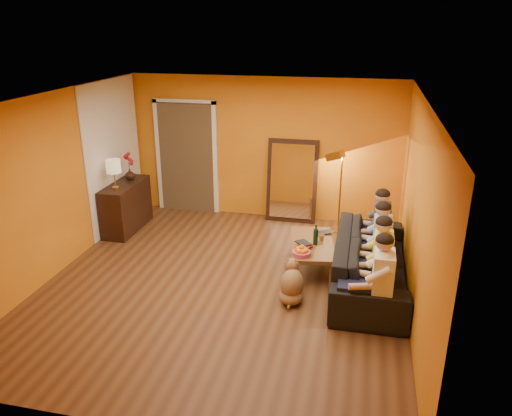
% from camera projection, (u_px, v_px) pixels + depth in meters
% --- Properties ---
extents(room_shell, '(5.00, 5.50, 2.60)m').
position_uv_depth(room_shell, '(230.00, 189.00, 6.97)').
color(room_shell, brown).
rests_on(room_shell, ground).
extents(white_accent, '(0.02, 1.90, 2.58)m').
position_uv_depth(white_accent, '(114.00, 155.00, 8.74)').
color(white_accent, white).
rests_on(white_accent, wall_left).
extents(doorway_recess, '(1.06, 0.30, 2.10)m').
position_uv_depth(doorway_recess, '(189.00, 156.00, 9.61)').
color(doorway_recess, '#3F2D19').
rests_on(doorway_recess, floor).
extents(door_jamb_left, '(0.08, 0.06, 2.20)m').
position_uv_depth(door_jamb_left, '(159.00, 156.00, 9.62)').
color(door_jamb_left, white).
rests_on(door_jamb_left, wall_back).
extents(door_jamb_right, '(0.08, 0.06, 2.20)m').
position_uv_depth(door_jamb_right, '(215.00, 160.00, 9.38)').
color(door_jamb_right, white).
rests_on(door_jamb_right, wall_back).
extents(door_header, '(1.22, 0.06, 0.08)m').
position_uv_depth(door_header, '(184.00, 101.00, 9.12)').
color(door_header, white).
rests_on(door_header, wall_back).
extents(mirror_frame, '(0.92, 0.27, 1.51)m').
position_uv_depth(mirror_frame, '(292.00, 181.00, 9.11)').
color(mirror_frame, black).
rests_on(mirror_frame, floor).
extents(mirror_glass, '(0.78, 0.21, 1.35)m').
position_uv_depth(mirror_glass, '(292.00, 182.00, 9.08)').
color(mirror_glass, white).
rests_on(mirror_glass, mirror_frame).
extents(sideboard, '(0.44, 1.18, 0.85)m').
position_uv_depth(sideboard, '(126.00, 207.00, 8.82)').
color(sideboard, black).
rests_on(sideboard, floor).
extents(table_lamp, '(0.24, 0.24, 0.51)m').
position_uv_depth(table_lamp, '(114.00, 175.00, 8.30)').
color(table_lamp, beige).
rests_on(table_lamp, sideboard).
extents(sofa, '(2.48, 0.97, 0.72)m').
position_uv_depth(sofa, '(370.00, 261.00, 6.95)').
color(sofa, black).
rests_on(sofa, floor).
extents(coffee_table, '(0.81, 1.30, 0.42)m').
position_uv_depth(coffee_table, '(312.00, 255.00, 7.47)').
color(coffee_table, brown).
rests_on(coffee_table, floor).
extents(floor_lamp, '(0.37, 0.34, 1.44)m').
position_uv_depth(floor_lamp, '(340.00, 193.00, 8.58)').
color(floor_lamp, gold).
rests_on(floor_lamp, floor).
extents(dog, '(0.50, 0.59, 0.59)m').
position_uv_depth(dog, '(292.00, 281.00, 6.56)').
color(dog, '#8E6140').
rests_on(dog, floor).
extents(person_far_left, '(0.70, 0.44, 1.22)m').
position_uv_depth(person_far_left, '(382.00, 281.00, 5.93)').
color(person_far_left, white).
rests_on(person_far_left, sofa).
extents(person_mid_left, '(0.70, 0.44, 1.22)m').
position_uv_depth(person_mid_left, '(382.00, 261.00, 6.43)').
color(person_mid_left, '#D7D047').
rests_on(person_mid_left, sofa).
extents(person_mid_right, '(0.70, 0.44, 1.22)m').
position_uv_depth(person_mid_right, '(381.00, 243.00, 6.93)').
color(person_mid_right, '#93AEE4').
rests_on(person_mid_right, sofa).
extents(person_far_right, '(0.70, 0.44, 1.22)m').
position_uv_depth(person_far_right, '(381.00, 228.00, 7.43)').
color(person_far_right, '#38373D').
rests_on(person_far_right, sofa).
extents(fruit_bowl, '(0.26, 0.26, 0.16)m').
position_uv_depth(fruit_bowl, '(302.00, 250.00, 6.98)').
color(fruit_bowl, '#BF436C').
rests_on(fruit_bowl, coffee_table).
extents(wine_bottle, '(0.07, 0.07, 0.31)m').
position_uv_depth(wine_bottle, '(316.00, 235.00, 7.29)').
color(wine_bottle, black).
rests_on(wine_bottle, coffee_table).
extents(tumbler, '(0.11, 0.11, 0.09)m').
position_uv_depth(tumbler, '(321.00, 238.00, 7.47)').
color(tumbler, '#B27F3F').
rests_on(tumbler, coffee_table).
extents(laptop, '(0.41, 0.36, 0.03)m').
position_uv_depth(laptop, '(327.00, 234.00, 7.68)').
color(laptop, black).
rests_on(laptop, coffee_table).
extents(book_lower, '(0.19, 0.26, 0.02)m').
position_uv_depth(book_lower, '(298.00, 246.00, 7.25)').
color(book_lower, black).
rests_on(book_lower, coffee_table).
extents(book_mid, '(0.26, 0.29, 0.02)m').
position_uv_depth(book_mid, '(299.00, 245.00, 7.25)').
color(book_mid, '#AD131C').
rests_on(book_mid, book_lower).
extents(book_upper, '(0.27, 0.28, 0.02)m').
position_uv_depth(book_upper, '(298.00, 244.00, 7.23)').
color(book_upper, black).
rests_on(book_upper, book_mid).
extents(vase, '(0.19, 0.19, 0.19)m').
position_uv_depth(vase, '(130.00, 174.00, 8.86)').
color(vase, black).
rests_on(vase, sideboard).
extents(flowers, '(0.17, 0.17, 0.51)m').
position_uv_depth(flowers, '(129.00, 159.00, 8.76)').
color(flowers, '#AD131C').
rests_on(flowers, vase).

